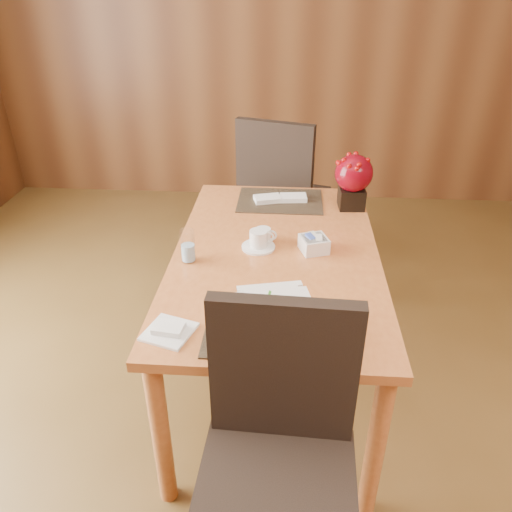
# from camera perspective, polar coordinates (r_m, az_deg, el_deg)

# --- Properties ---
(ground) EXTENTS (6.00, 6.00, 0.00)m
(ground) POSITION_cam_1_polar(r_m,az_deg,el_deg) (2.26, 1.27, -24.29)
(ground) COLOR brown
(ground) RESTS_ON ground
(back_wall) EXTENTS (5.00, 0.02, 2.80)m
(back_wall) POSITION_cam_1_polar(r_m,az_deg,el_deg) (4.34, 3.83, 24.28)
(back_wall) COLOR brown
(back_wall) RESTS_ON ground
(dining_table) EXTENTS (0.90, 1.50, 0.75)m
(dining_table) POSITION_cam_1_polar(r_m,az_deg,el_deg) (2.25, 2.28, -1.65)
(dining_table) COLOR #C97038
(dining_table) RESTS_ON ground
(placemat_near) EXTENTS (0.45, 0.33, 0.01)m
(placemat_near) POSITION_cam_1_polar(r_m,az_deg,el_deg) (1.75, 1.64, -8.37)
(placemat_near) COLOR black
(placemat_near) RESTS_ON dining_table
(placemat_far) EXTENTS (0.45, 0.33, 0.01)m
(placemat_far) POSITION_cam_1_polar(r_m,az_deg,el_deg) (2.69, 2.77, 6.33)
(placemat_far) COLOR black
(placemat_far) RESTS_ON dining_table
(soup_setting) EXTENTS (0.33, 0.33, 0.11)m
(soup_setting) POSITION_cam_1_polar(r_m,az_deg,el_deg) (1.72, 2.22, -6.97)
(soup_setting) COLOR white
(soup_setting) RESTS_ON dining_table
(coffee_cup) EXTENTS (0.15, 0.15, 0.09)m
(coffee_cup) POSITION_cam_1_polar(r_m,az_deg,el_deg) (2.21, 0.27, 1.77)
(coffee_cup) COLOR white
(coffee_cup) RESTS_ON dining_table
(water_glass) EXTENTS (0.08, 0.08, 0.15)m
(water_glass) POSITION_cam_1_polar(r_m,az_deg,el_deg) (2.12, -7.80, 1.14)
(water_glass) COLOR silver
(water_glass) RESTS_ON dining_table
(creamer_jug) EXTENTS (0.10, 0.10, 0.07)m
(creamer_jug) POSITION_cam_1_polar(r_m,az_deg,el_deg) (2.27, 0.80, 2.38)
(creamer_jug) COLOR white
(creamer_jug) RESTS_ON dining_table
(sugar_caddy) EXTENTS (0.14, 0.14, 0.07)m
(sugar_caddy) POSITION_cam_1_polar(r_m,az_deg,el_deg) (2.21, 6.63, 1.35)
(sugar_caddy) COLOR white
(sugar_caddy) RESTS_ON dining_table
(berry_decor) EXTENTS (0.19, 0.19, 0.28)m
(berry_decor) POSITION_cam_1_polar(r_m,az_deg,el_deg) (2.61, 11.07, 8.72)
(berry_decor) COLOR black
(berry_decor) RESTS_ON dining_table
(napkins_far) EXTENTS (0.29, 0.15, 0.02)m
(napkins_far) POSITION_cam_1_polar(r_m,az_deg,el_deg) (2.69, 3.02, 6.63)
(napkins_far) COLOR white
(napkins_far) RESTS_ON dining_table
(bread_plate) EXTENTS (0.19, 0.19, 0.01)m
(bread_plate) POSITION_cam_1_polar(r_m,az_deg,el_deg) (1.76, -9.91, -8.52)
(bread_plate) COLOR white
(bread_plate) RESTS_ON dining_table
(near_chair) EXTENTS (0.50, 0.50, 1.03)m
(near_chair) POSITION_cam_1_polar(r_m,az_deg,el_deg) (1.62, 2.62, -20.84)
(near_chair) COLOR black
(near_chair) RESTS_ON ground
(far_chair) EXTENTS (0.63, 0.63, 1.07)m
(far_chair) POSITION_cam_1_polar(r_m,az_deg,el_deg) (3.22, 2.82, 7.60)
(far_chair) COLOR black
(far_chair) RESTS_ON ground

